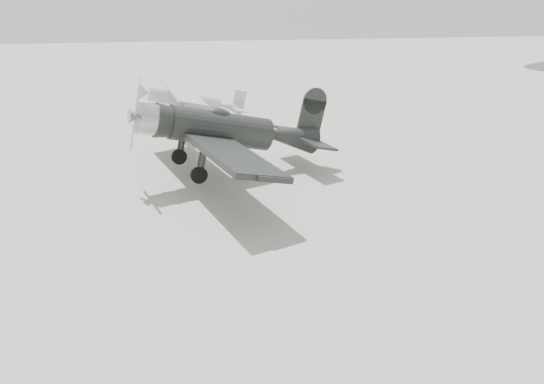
% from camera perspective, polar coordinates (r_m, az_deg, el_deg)
% --- Properties ---
extents(ground, '(160.00, 160.00, 0.00)m').
position_cam_1_polar(ground, '(19.00, -1.25, -6.54)').
color(ground, gray).
rests_on(ground, ground).
extents(lowwing_monoplane, '(10.07, 13.84, 4.48)m').
position_cam_1_polar(lowwing_monoplane, '(25.87, -4.62, 6.63)').
color(lowwing_monoplane, black).
rests_on(lowwing_monoplane, ground).
extents(highwing_monoplane, '(7.43, 10.43, 2.94)m').
position_cam_1_polar(highwing_monoplane, '(37.26, -8.93, 10.11)').
color(highwing_monoplane, '#ADAFB2').
rests_on(highwing_monoplane, ground).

